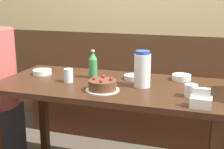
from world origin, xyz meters
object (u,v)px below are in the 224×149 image
Objects in this scene: bench_seat at (137,112)px; glass_water_tall at (191,91)px; bowl_soup_white at (181,77)px; soju_bottle at (93,65)px; birthday_cake at (102,85)px; bowl_rice_small at (42,72)px; bowl_side_dish at (133,77)px; napkin_holder at (201,100)px; water_pitcher at (142,69)px; glass_tumbler_short at (68,75)px.

glass_water_tall is at bearing -60.40° from bench_seat.
soju_bottle is at bearing -167.51° from bowl_soup_white.
bowl_soup_white is at bearing 12.49° from soju_bottle.
birthday_cake reaches higher than bowl_soup_white.
bowl_rice_small is 0.68m from bowl_side_dish.
bench_seat is 1.37m from napkin_holder.
bench_seat is at bearing 105.07° from water_pitcher.
birthday_cake reaches higher than bowl_rice_small.
bowl_side_dish is at bearing 70.60° from birthday_cake.
bowl_rice_small is 1.83× the size of glass_water_tall.
bench_seat is at bearing 90.75° from birthday_cake.
bowl_soup_white is 1.03× the size of bowl_side_dish.
birthday_cake is at bearing 168.64° from napkin_holder.
soju_bottle reaches higher than bowl_side_dish.
glass_tumbler_short is (-0.87, 0.23, 0.01)m from napkin_holder.
birthday_cake is 0.60m from napkin_holder.
bowl_side_dish is 1.68× the size of glass_water_tall.
bench_seat is 8.72× the size of water_pitcher.
bowl_soup_white is (0.45, -0.59, 0.53)m from bench_seat.
bench_seat is at bearing 119.60° from glass_water_tall.
bowl_side_dish is (0.28, 0.05, -0.08)m from soju_bottle.
bench_seat is 15.66× the size of bowl_soup_white.
bowl_rice_small reaches higher than bowl_side_dish.
napkin_holder reaches higher than bench_seat.
water_pitcher reaches higher than napkin_holder.
birthday_cake reaches higher than bench_seat.
glass_water_tall is (-0.06, 0.17, -0.00)m from napkin_holder.
soju_bottle reaches higher than bench_seat.
bowl_rice_small is at bearing 154.35° from glass_tumbler_short.
soju_bottle is (-0.38, 0.11, -0.02)m from water_pitcher.
napkin_holder is 0.85× the size of bowl_soup_white.
birthday_cake is 0.32m from soju_bottle.
napkin_holder is 1.47× the size of glass_water_tall.
birthday_cake is at bearing -89.25° from bench_seat.
glass_tumbler_short is at bearing 158.48° from birthday_cake.
bowl_soup_white is at bearing 46.96° from water_pitcher.
bowl_soup_white is (0.22, 0.24, -0.09)m from water_pitcher.
glass_water_tall is (1.09, -0.20, 0.02)m from bowl_rice_small.
napkin_holder reaches higher than bowl_rice_small.
bowl_soup_white is (0.60, 0.13, -0.08)m from soju_bottle.
bowl_side_dish is at bearing 9.84° from soju_bottle.
water_pitcher reaches higher than soju_bottle.
bowl_rice_small is 1.10m from glass_water_tall.
water_pitcher reaches higher than bench_seat.
napkin_holder reaches higher than bowl_soup_white.
bench_seat is 0.91m from bowl_soup_white.
water_pitcher is 1.16× the size of soju_bottle.
soju_bottle reaches higher than bowl_rice_small.
glass_tumbler_short is at bearing -174.09° from water_pitcher.
soju_bottle is 0.62m from bowl_soup_white.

